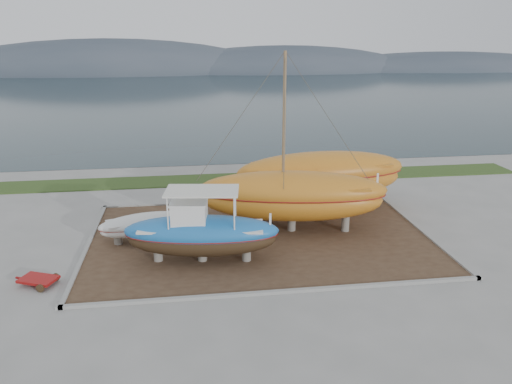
{
  "coord_description": "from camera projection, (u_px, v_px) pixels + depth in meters",
  "views": [
    {
      "loc": [
        -3.72,
        -20.83,
        10.74
      ],
      "look_at": [
        -0.23,
        4.0,
        2.65
      ],
      "focal_mm": 35.0,
      "sensor_mm": 36.0,
      "label": 1
    }
  ],
  "objects": [
    {
      "name": "dirt_patch",
      "position": [
        260.0,
        237.0,
        27.18
      ],
      "size": [
        18.0,
        12.0,
        0.06
      ],
      "primitive_type": "cube",
      "color": "#422D1E",
      "rests_on": "ground"
    },
    {
      "name": "orange_sailboat",
      "position": [
        293.0,
        145.0,
        26.61
      ],
      "size": [
        10.77,
        4.74,
        9.76
      ],
      "primitive_type": null,
      "rotation": [
        0.0,
        0.0,
        -0.17
      ],
      "color": "#B76D1C",
      "rests_on": "dirt_patch"
    },
    {
      "name": "orange_bare_hull",
      "position": [
        321.0,
        181.0,
        31.14
      ],
      "size": [
        10.94,
        3.93,
        3.52
      ],
      "primitive_type": null,
      "rotation": [
        0.0,
        0.0,
        0.07
      ],
      "color": "#B76D1C",
      "rests_on": "dirt_patch"
    },
    {
      "name": "white_dinghy",
      "position": [
        143.0,
        227.0,
        26.65
      ],
      "size": [
        4.9,
        2.99,
        1.38
      ],
      "primitive_type": null,
      "rotation": [
        0.0,
        0.0,
        0.3
      ],
      "color": "white",
      "rests_on": "dirt_patch"
    },
    {
      "name": "sea",
      "position": [
        206.0,
        94.0,
        89.4
      ],
      "size": [
        260.0,
        100.0,
        0.04
      ],
      "primitive_type": null,
      "color": "#17292F",
      "rests_on": "ground"
    },
    {
      "name": "ground",
      "position": [
        273.0,
        271.0,
        23.42
      ],
      "size": [
        140.0,
        140.0,
        0.0
      ],
      "primitive_type": "plane",
      "color": "gray",
      "rests_on": "ground"
    },
    {
      "name": "mountain_ridge",
      "position": [
        198.0,
        71.0,
        141.23
      ],
      "size": [
        200.0,
        36.0,
        20.0
      ],
      "primitive_type": null,
      "color": "#333D49",
      "rests_on": "ground"
    },
    {
      "name": "grass_strip",
      "position": [
        238.0,
        179.0,
        38.02
      ],
      "size": [
        44.0,
        3.0,
        0.08
      ],
      "primitive_type": "cube",
      "color": "#284219",
      "rests_on": "ground"
    },
    {
      "name": "blue_caique",
      "position": [
        201.0,
        226.0,
        23.86
      ],
      "size": [
        7.71,
        3.29,
        3.6
      ],
      "primitive_type": null,
      "rotation": [
        0.0,
        0.0,
        -0.13
      ],
      "color": "#1D68B5",
      "rests_on": "dirt_patch"
    },
    {
      "name": "red_trailer",
      "position": [
        39.0,
        281.0,
        22.12
      ],
      "size": [
        2.64,
        2.02,
        0.34
      ],
      "primitive_type": null,
      "rotation": [
        0.0,
        0.0,
        -0.4
      ],
      "color": "#9D1211",
      "rests_on": "ground"
    },
    {
      "name": "curb_frame",
      "position": [
        260.0,
        237.0,
        27.17
      ],
      "size": [
        18.6,
        12.6,
        0.15
      ],
      "primitive_type": null,
      "color": "gray",
      "rests_on": "ground"
    }
  ]
}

